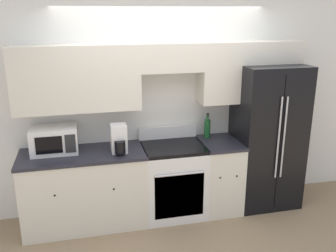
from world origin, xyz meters
name	(u,v)px	position (x,y,z in m)	size (l,w,h in m)	color
ground_plane	(174,226)	(0.00, 0.00, 0.00)	(12.00, 12.00, 0.00)	#937A5B
wall_back	(162,95)	(0.00, 0.59, 1.47)	(8.00, 0.39, 2.60)	white
lower_cabinets_left	(85,189)	(-1.01, 0.31, 0.45)	(1.42, 0.64, 0.90)	silver
lower_cabinets_right	(219,175)	(0.67, 0.31, 0.45)	(0.49, 0.64, 0.90)	silver
oven_range	(173,179)	(0.06, 0.31, 0.46)	(0.74, 0.65, 1.06)	white
refrigerator	(265,135)	(1.30, 0.36, 0.91)	(0.81, 0.75, 1.83)	black
microwave	(54,140)	(-1.30, 0.41, 1.05)	(0.52, 0.35, 0.30)	white
bottle	(207,128)	(0.56, 0.51, 1.03)	(0.08, 0.08, 0.32)	#195928
electric_kettle	(119,140)	(-0.59, 0.23, 1.05)	(0.18, 0.25, 0.33)	white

